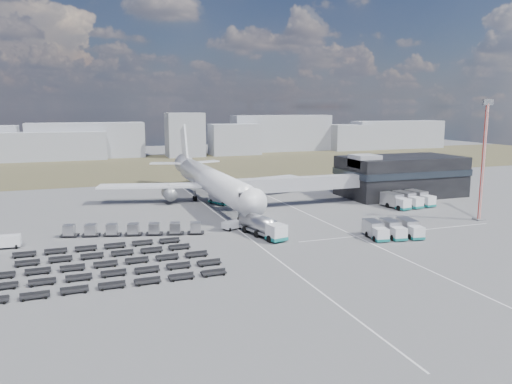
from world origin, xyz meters
name	(u,v)px	position (x,y,z in m)	size (l,w,h in m)	color
ground	(255,233)	(0.00, 0.00, 0.00)	(420.00, 420.00, 0.00)	#565659
grass_strip	(159,166)	(0.00, 110.00, 0.01)	(420.00, 90.00, 0.01)	#4A412C
lane_markings	(297,225)	(9.77, 3.00, 0.01)	(47.12, 110.00, 0.01)	silver
terminal	(400,175)	(47.77, 23.96, 5.25)	(30.40, 16.40, 11.00)	black
jet_bridge	(291,184)	(15.90, 20.42, 5.05)	(30.30, 3.80, 7.05)	#939399
airliner	(209,180)	(0.00, 32.38, 5.29)	(51.59, 64.53, 17.62)	silver
skyline	(152,140)	(3.24, 149.79, 7.40)	(319.13, 25.93, 19.73)	#9699A3
fuel_tanker	(262,226)	(0.59, -2.31, 1.83)	(5.46, 11.69, 3.66)	silver
pushback_tug	(232,226)	(-3.03, 4.07, 0.77)	(3.44, 1.93, 1.53)	silver
utility_van	(7,242)	(-40.54, 4.32, 1.07)	(3.95, 1.79, 2.14)	silver
catering_truck	(220,198)	(1.52, 28.49, 1.40)	(4.65, 6.43, 2.73)	silver
service_trucks_near	(393,229)	(21.67, -10.63, 1.45)	(9.64, 7.82, 2.67)	silver
service_trucks_far	(408,199)	(40.85, 11.15, 1.65)	(10.87, 8.77, 3.03)	silver
uld_row	(133,229)	(-20.67, 5.74, 1.15)	(24.50, 8.02, 1.93)	black
baggage_dollies	(106,264)	(-26.25, -10.83, 0.40)	(31.27, 21.05, 0.80)	black
floodlight_mast	(483,161)	(45.98, -5.01, 11.95)	(2.23, 1.84, 23.84)	red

